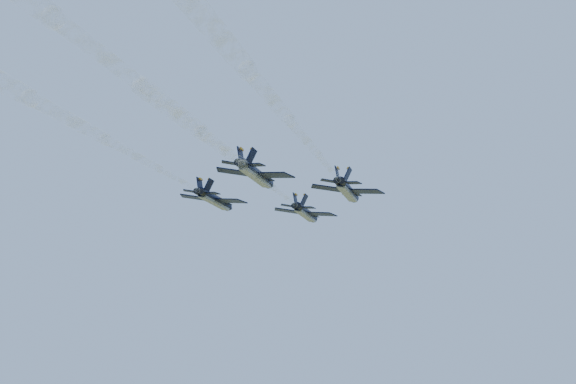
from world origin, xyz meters
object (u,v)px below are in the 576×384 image
at_px(jet_right, 348,191).
at_px(jet_slot, 257,175).
at_px(jet_left, 216,200).
at_px(jet_lead, 306,213).

distance_m(jet_right, jet_slot, 15.90).
xyz_separation_m(jet_left, jet_slot, (12.70, -10.13, 0.00)).
distance_m(jet_lead, jet_right, 16.39).
height_order(jet_left, jet_right, same).
bearing_deg(jet_lead, jet_slot, -91.58).
height_order(jet_left, jet_slot, same).
relative_size(jet_lead, jet_left, 1.00).
height_order(jet_lead, jet_left, same).
relative_size(jet_right, jet_slot, 1.00).
bearing_deg(jet_lead, jet_left, -131.73).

